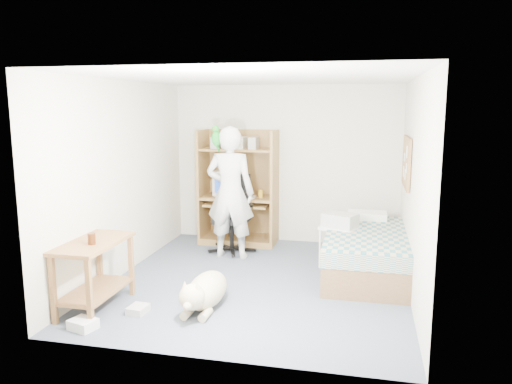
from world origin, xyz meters
TOP-DOWN VIEW (x-y plane):
  - floor at (0.00, 0.00)m, footprint 4.00×4.00m
  - wall_back at (0.00, 2.00)m, footprint 3.60×0.02m
  - wall_right at (1.80, 0.00)m, footprint 0.02×4.00m
  - wall_left at (-1.80, 0.00)m, footprint 0.02×4.00m
  - ceiling at (0.00, 0.00)m, footprint 3.60×4.00m
  - computer_hutch at (-0.70, 1.74)m, footprint 1.20×0.63m
  - bed at (1.30, 0.62)m, footprint 1.02×2.02m
  - side_desk at (-1.55, -1.20)m, footprint 0.50×1.00m
  - corkboard at (1.77, 0.90)m, footprint 0.04×0.94m
  - office_chair at (-0.68, 1.25)m, footprint 0.64×0.64m
  - person at (-0.63, 0.94)m, footprint 0.70×0.46m
  - parrot at (-0.83, 0.95)m, footprint 0.14×0.24m
  - dog at (-0.40, -0.93)m, footprint 0.40×1.18m
  - printer_cart at (0.95, 0.78)m, footprint 0.58×0.53m
  - printer at (0.95, 0.78)m, footprint 0.51×0.45m
  - crt_monitor at (-0.88, 1.75)m, footprint 0.42×0.45m
  - keyboard at (-0.66, 1.58)m, footprint 0.46×0.19m
  - pencil_cup at (-0.33, 1.65)m, footprint 0.08×0.08m
  - drink_glass at (-1.50, -1.31)m, footprint 0.08×0.08m
  - floor_box_a at (-1.41, -1.70)m, footprint 0.30×0.26m
  - floor_box_b at (-1.05, -1.23)m, footprint 0.20×0.23m

SIDE VIEW (x-z plane):
  - floor at x=0.00m, z-range 0.00..0.00m
  - floor_box_b at x=-1.05m, z-range 0.00..0.08m
  - floor_box_a at x=-1.41m, z-range 0.00..0.10m
  - dog at x=-0.40m, z-range -0.03..0.41m
  - bed at x=1.30m, z-range -0.04..0.62m
  - printer_cart at x=0.95m, z-range 0.09..0.66m
  - office_chair at x=-0.68m, z-range -0.16..0.98m
  - side_desk at x=-1.55m, z-range 0.12..0.87m
  - printer at x=0.95m, z-range 0.57..0.75m
  - keyboard at x=-0.66m, z-range 0.66..0.69m
  - drink_glass at x=-1.50m, z-range 0.75..0.87m
  - pencil_cup at x=-0.33m, z-range 0.76..0.88m
  - computer_hutch at x=-0.70m, z-range -0.08..1.72m
  - person at x=-0.63m, z-range 0.00..1.90m
  - crt_monitor at x=-0.88m, z-range 0.77..1.16m
  - wall_back at x=0.00m, z-range 0.00..2.50m
  - wall_right at x=1.80m, z-range 0.00..2.50m
  - wall_left at x=-1.80m, z-range 0.00..2.50m
  - corkboard at x=1.77m, z-range 1.12..1.78m
  - parrot at x=-0.83m, z-range 1.54..1.93m
  - ceiling at x=0.00m, z-range 2.49..2.51m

